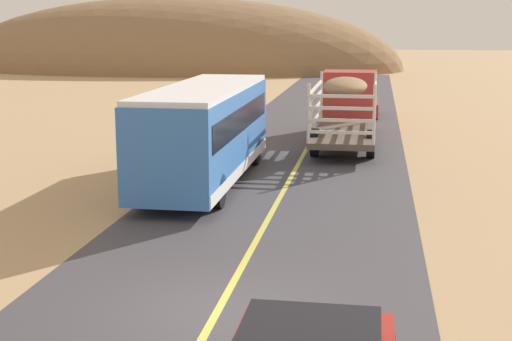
% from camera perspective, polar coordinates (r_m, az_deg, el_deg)
% --- Properties ---
extents(ground_plane, '(240.00, 240.00, 0.00)m').
position_cam_1_polar(ground_plane, '(14.02, -2.97, -10.83)').
color(ground_plane, tan).
extents(road_surface, '(8.00, 120.00, 0.02)m').
position_cam_1_polar(road_surface, '(14.02, -2.97, -10.80)').
color(road_surface, '#423F44').
rests_on(road_surface, ground).
extents(road_centre_line, '(0.16, 117.60, 0.00)m').
position_cam_1_polar(road_centre_line, '(14.01, -2.97, -10.75)').
color(road_centre_line, '#D8CC4C').
rests_on(road_centre_line, road_surface).
extents(livestock_truck, '(2.53, 9.70, 3.02)m').
position_cam_1_polar(livestock_truck, '(33.43, 7.12, 5.45)').
color(livestock_truck, '#B2332D').
rests_on(livestock_truck, road_surface).
extents(bus, '(2.54, 10.00, 3.21)m').
position_cam_1_polar(bus, '(24.26, -3.93, 3.07)').
color(bus, '#3872C6').
rests_on(bus, road_surface).
extents(car_far, '(1.80, 4.40, 1.46)m').
position_cam_1_polar(car_far, '(41.66, 8.18, 5.11)').
color(car_far, '#B2261E').
rests_on(car_far, road_surface).
extents(distant_hill, '(49.97, 26.14, 15.30)m').
position_cam_1_polar(distant_hill, '(82.15, -6.50, 7.85)').
color(distant_hill, olive).
rests_on(distant_hill, ground).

